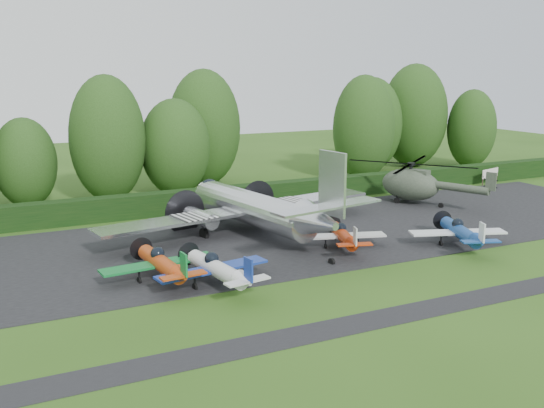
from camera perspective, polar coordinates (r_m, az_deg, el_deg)
name	(u,v)px	position (r m, az deg, el deg)	size (l,w,h in m)	color
ground	(345,279)	(37.48, 6.87, -6.98)	(160.00, 160.00, 0.00)	#2A4D15
apron	(274,238)	(45.82, 0.19, -3.22)	(70.00, 18.00, 0.01)	black
taxiway_verge	(406,314)	(32.92, 12.51, -10.03)	(70.00, 2.00, 0.00)	black
hedgerow	(222,208)	(55.63, -4.72, -0.42)	(90.00, 1.60, 2.00)	black
transport_plane	(254,208)	(46.00, -1.74, -0.41)	(24.04, 18.43, 7.70)	silver
light_plane_red	(161,263)	(37.06, -10.38, -5.48)	(7.06, 7.42, 2.71)	#A7380F
light_plane_white	(217,268)	(35.67, -5.24, -6.05)	(7.03, 7.40, 2.70)	silver
light_plane_orange	(343,235)	(43.11, 6.67, -2.94)	(6.34, 6.66, 2.44)	#BB2F0B
light_plane_blue	(460,232)	(45.44, 17.29, -2.50)	(6.95, 7.31, 2.67)	navy
helicopter	(411,182)	(58.61, 12.93, 2.06)	(12.08, 14.15, 3.89)	#323D2F
sign_board	(490,174)	(70.91, 19.84, 2.68)	(3.14, 0.12, 1.76)	#3F3326
tree_1	(204,128)	(66.41, -6.38, 7.15)	(7.82, 7.82, 12.55)	black
tree_2	(25,163)	(59.71, -22.22, 3.60)	(5.64, 5.64, 8.26)	black
tree_3	(371,124)	(76.40, 9.30, 7.40)	(7.67, 7.67, 11.56)	black
tree_4	(175,147)	(61.39, -9.10, 5.28)	(6.93, 6.93, 9.69)	black
tree_5	(107,139)	(59.55, -15.23, 5.92)	(7.11, 7.11, 12.06)	black
tree_7	(364,128)	(69.86, 8.62, 7.08)	(6.97, 6.97, 11.91)	black
tree_8	(472,129)	(82.17, 18.28, 6.74)	(6.12, 6.12, 10.00)	black
tree_9	(414,116)	(80.88, 13.22, 8.09)	(8.46, 8.46, 13.19)	black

